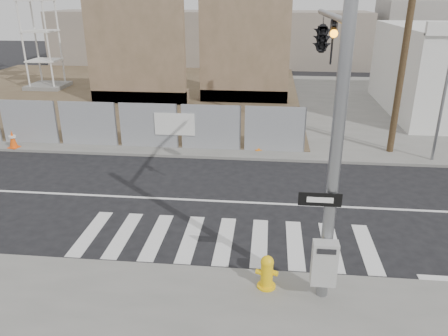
# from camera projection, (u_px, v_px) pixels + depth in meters

# --- Properties ---
(ground) EXTENTS (100.00, 100.00, 0.00)m
(ground) POSITION_uv_depth(u_px,v_px,m) (232.00, 202.00, 14.86)
(ground) COLOR black
(ground) RESTS_ON ground
(sidewalk_far) EXTENTS (50.00, 20.00, 0.12)m
(sidewalk_far) POSITION_uv_depth(u_px,v_px,m) (251.00, 104.00, 27.75)
(sidewalk_far) COLOR slate
(sidewalk_far) RESTS_ON ground
(signal_pole) EXTENTS (0.96, 5.87, 7.00)m
(signal_pole) POSITION_uv_depth(u_px,v_px,m) (326.00, 72.00, 10.94)
(signal_pole) COLOR gray
(signal_pole) RESTS_ON sidewalk_near
(far_signal_pole) EXTENTS (0.16, 0.20, 5.60)m
(far_signal_pole) POSITION_uv_depth(u_px,v_px,m) (447.00, 79.00, 17.02)
(far_signal_pole) COLOR gray
(far_signal_pole) RESTS_ON sidewalk_far
(chain_link_fence) EXTENTS (24.60, 0.04, 2.00)m
(chain_link_fence) POSITION_uv_depth(u_px,v_px,m) (25.00, 122.00, 20.02)
(chain_link_fence) COLOR gray
(chain_link_fence) RESTS_ON sidewalk_far
(concrete_wall_left) EXTENTS (6.00, 1.30, 8.00)m
(concrete_wall_left) POSITION_uv_depth(u_px,v_px,m) (136.00, 50.00, 26.34)
(concrete_wall_left) COLOR brown
(concrete_wall_left) RESTS_ON sidewalk_far
(concrete_wall_right) EXTENTS (5.50, 1.30, 8.00)m
(concrete_wall_right) POSITION_uv_depth(u_px,v_px,m) (245.00, 50.00, 26.63)
(concrete_wall_right) COLOR brown
(concrete_wall_right) RESTS_ON sidewalk_far
(utility_pole_right) EXTENTS (1.60, 0.28, 10.00)m
(utility_pole_right) POSITION_uv_depth(u_px,v_px,m) (408.00, 31.00, 17.35)
(utility_pole_right) COLOR #493922
(utility_pole_right) RESTS_ON sidewalk_far
(fire_hydrant) EXTENTS (0.58, 0.58, 0.84)m
(fire_hydrant) POSITION_uv_depth(u_px,v_px,m) (267.00, 272.00, 10.23)
(fire_hydrant) COLOR yellow
(fire_hydrant) RESTS_ON sidewalk_near
(traffic_cone_b) EXTENTS (0.50, 0.50, 0.80)m
(traffic_cone_b) POSITION_uv_depth(u_px,v_px,m) (13.00, 139.00, 19.55)
(traffic_cone_b) COLOR #F8530D
(traffic_cone_b) RESTS_ON sidewalk_far
(traffic_cone_c) EXTENTS (0.35, 0.35, 0.63)m
(traffic_cone_c) POSITION_uv_depth(u_px,v_px,m) (141.00, 137.00, 20.11)
(traffic_cone_c) COLOR #D9480B
(traffic_cone_c) RESTS_ON sidewalk_far
(traffic_cone_d) EXTENTS (0.53, 0.53, 0.79)m
(traffic_cone_d) POSITION_uv_depth(u_px,v_px,m) (259.00, 141.00, 19.33)
(traffic_cone_d) COLOR orange
(traffic_cone_d) RESTS_ON sidewalk_far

